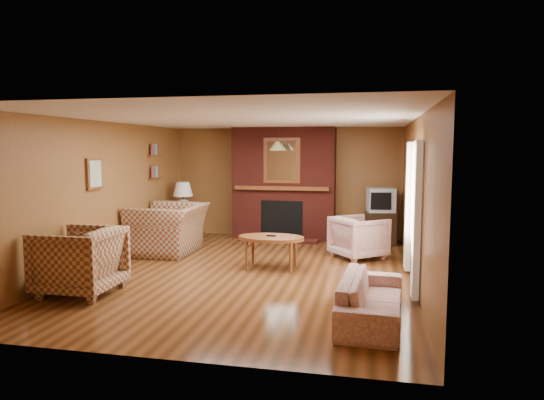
% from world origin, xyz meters
% --- Properties ---
extents(floor, '(6.50, 6.50, 0.00)m').
position_xyz_m(floor, '(0.00, 0.00, 0.00)').
color(floor, '#41240E').
rests_on(floor, ground).
extents(ceiling, '(6.50, 6.50, 0.00)m').
position_xyz_m(ceiling, '(0.00, 0.00, 2.40)').
color(ceiling, silver).
rests_on(ceiling, wall_back).
extents(wall_back, '(6.50, 0.00, 6.50)m').
position_xyz_m(wall_back, '(0.00, 3.25, 1.20)').
color(wall_back, brown).
rests_on(wall_back, floor).
extents(wall_front, '(6.50, 0.00, 6.50)m').
position_xyz_m(wall_front, '(0.00, -3.25, 1.20)').
color(wall_front, brown).
rests_on(wall_front, floor).
extents(wall_left, '(0.00, 6.50, 6.50)m').
position_xyz_m(wall_left, '(-2.50, 0.00, 1.20)').
color(wall_left, brown).
rests_on(wall_left, floor).
extents(wall_right, '(0.00, 6.50, 6.50)m').
position_xyz_m(wall_right, '(2.50, 0.00, 1.20)').
color(wall_right, brown).
rests_on(wall_right, floor).
extents(fireplace, '(2.20, 0.82, 2.40)m').
position_xyz_m(fireplace, '(0.00, 2.98, 1.18)').
color(fireplace, '#581A13').
rests_on(fireplace, floor).
extents(window_right, '(0.10, 1.85, 2.00)m').
position_xyz_m(window_right, '(2.45, -0.20, 1.13)').
color(window_right, beige).
rests_on(window_right, wall_right).
extents(bookshelf, '(0.09, 0.55, 0.71)m').
position_xyz_m(bookshelf, '(-2.44, 1.90, 1.67)').
color(bookshelf, brown).
rests_on(bookshelf, wall_left).
extents(botanical_print, '(0.05, 0.40, 0.50)m').
position_xyz_m(botanical_print, '(-2.47, -0.30, 1.55)').
color(botanical_print, brown).
rests_on(botanical_print, wall_left).
extents(pendant_light, '(0.36, 0.36, 0.48)m').
position_xyz_m(pendant_light, '(0.00, 2.30, 2.00)').
color(pendant_light, black).
rests_on(pendant_light, ceiling).
extents(plaid_loveseat, '(1.25, 1.42, 0.90)m').
position_xyz_m(plaid_loveseat, '(-1.85, 1.11, 0.45)').
color(plaid_loveseat, maroon).
rests_on(plaid_loveseat, floor).
extents(plaid_armchair, '(1.00, 0.97, 0.90)m').
position_xyz_m(plaid_armchair, '(-1.95, -1.56, 0.45)').
color(plaid_armchair, maroon).
rests_on(plaid_armchair, floor).
extents(floral_sofa, '(0.77, 1.74, 0.50)m').
position_xyz_m(floral_sofa, '(1.90, -1.77, 0.25)').
color(floral_sofa, beige).
rests_on(floral_sofa, floor).
extents(floral_armchair, '(1.15, 1.15, 0.75)m').
position_xyz_m(floral_armchair, '(1.66, 1.36, 0.38)').
color(floral_armchair, beige).
rests_on(floral_armchair, floor).
extents(coffee_table, '(1.08, 0.67, 0.55)m').
position_xyz_m(coffee_table, '(0.29, 0.31, 0.48)').
color(coffee_table, brown).
rests_on(coffee_table, floor).
extents(side_table, '(0.40, 0.40, 0.53)m').
position_xyz_m(side_table, '(-2.10, 2.45, 0.27)').
color(side_table, brown).
rests_on(side_table, floor).
extents(table_lamp, '(0.42, 0.42, 0.70)m').
position_xyz_m(table_lamp, '(-2.10, 2.45, 0.92)').
color(table_lamp, white).
rests_on(table_lamp, side_table).
extents(tv_stand, '(0.66, 0.60, 0.67)m').
position_xyz_m(tv_stand, '(2.05, 2.80, 0.33)').
color(tv_stand, black).
rests_on(tv_stand, floor).
extents(crt_tv, '(0.60, 0.60, 0.49)m').
position_xyz_m(crt_tv, '(2.05, 2.79, 0.91)').
color(crt_tv, '#AFB1B7').
rests_on(crt_tv, tv_stand).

